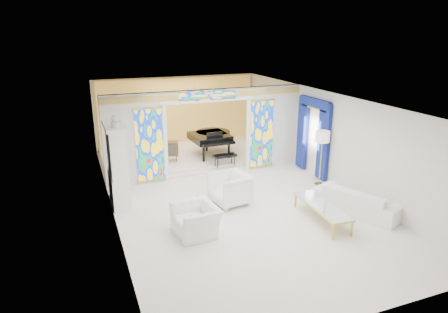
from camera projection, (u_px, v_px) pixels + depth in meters
name	position (u px, v px, depth m)	size (l,w,h in m)	color
floor	(229.00, 195.00, 12.41)	(12.00, 12.00, 0.00)	white
ceiling	(229.00, 99.00, 11.49)	(7.00, 12.00, 0.02)	white
wall_back	(178.00, 112.00, 17.28)	(7.00, 0.02, 3.00)	silver
wall_front	(363.00, 245.00, 6.63)	(7.00, 0.02, 3.00)	silver
wall_left	(109.00, 162.00, 10.75)	(0.02, 12.00, 3.00)	silver
wall_right	(327.00, 138.00, 13.15)	(0.02, 12.00, 3.00)	silver
partition_wall	(207.00, 129.00, 13.68)	(7.00, 0.22, 3.00)	silver
stained_glass_left	(150.00, 145.00, 13.00)	(0.90, 0.04, 2.40)	gold
stained_glass_right	(262.00, 134.00, 14.39)	(0.90, 0.04, 2.40)	gold
stained_glass_transom	(208.00, 95.00, 13.23)	(2.00, 0.04, 0.34)	gold
alcove_platform	(191.00, 155.00, 16.03)	(6.80, 3.80, 0.18)	white
gold_curtain_back	(178.00, 112.00, 17.17)	(6.70, 0.10, 2.90)	#FAC357
chandelier	(195.00, 94.00, 15.25)	(0.48, 0.48, 0.30)	gold
blue_drapes	(313.00, 131.00, 13.72)	(0.14, 1.85, 2.65)	navy
china_cabinet	(118.00, 166.00, 11.48)	(0.56, 1.46, 2.72)	white
armchair_left	(196.00, 220.00, 9.96)	(1.15, 1.00, 0.75)	white
armchair_right	(230.00, 189.00, 11.65)	(0.99, 1.02, 0.93)	white
sofa	(358.00, 200.00, 11.19)	(2.41, 0.94, 0.70)	white
side_table	(199.00, 205.00, 10.77)	(0.52, 0.52, 0.58)	white
vase	(199.00, 195.00, 10.68)	(0.17, 0.17, 0.17)	white
coffee_table	(322.00, 206.00, 10.60)	(0.76, 2.12, 0.47)	silver
floor_lamp	(322.00, 139.00, 12.74)	(0.58, 0.58, 1.83)	gold
grand_piano	(212.00, 137.00, 15.64)	(1.71, 2.67, 1.05)	black
tv_console	(170.00, 148.00, 14.89)	(0.73, 0.59, 0.74)	#54321E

